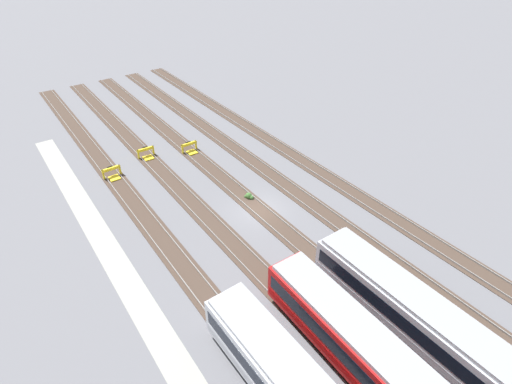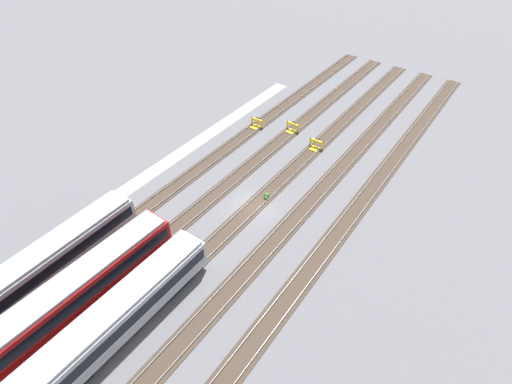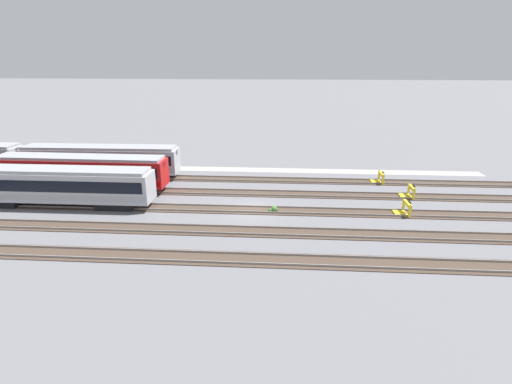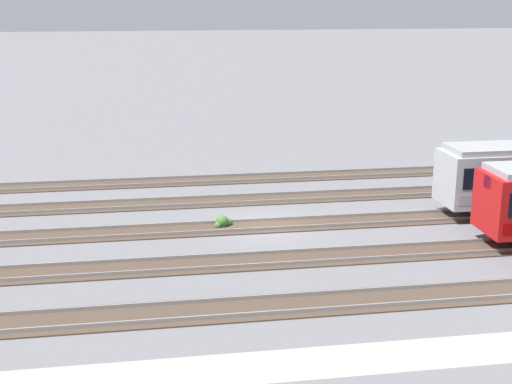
{
  "view_description": "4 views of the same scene",
  "coord_description": "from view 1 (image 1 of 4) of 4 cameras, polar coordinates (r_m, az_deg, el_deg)",
  "views": [
    {
      "loc": [
        24.45,
        -17.88,
        23.24
      ],
      "look_at": [
        -0.54,
        0.0,
        1.8
      ],
      "focal_mm": 28.0,
      "sensor_mm": 36.0,
      "label": 1
    },
    {
      "loc": [
        25.88,
        18.9,
        29.9
      ],
      "look_at": [
        -0.54,
        0.0,
        1.8
      ],
      "focal_mm": 28.0,
      "sensor_mm": 36.0,
      "label": 2
    },
    {
      "loc": [
        -2.85,
        34.24,
        13.71
      ],
      "look_at": [
        -0.54,
        0.0,
        1.8
      ],
      "focal_mm": 28.0,
      "sensor_mm": 36.0,
      "label": 3
    },
    {
      "loc": [
        -5.85,
        -33.09,
        11.11
      ],
      "look_at": [
        -0.54,
        0.0,
        1.8
      ],
      "focal_mm": 50.0,
      "sensor_mm": 36.0,
      "label": 4
    }
  ],
  "objects": [
    {
      "name": "ground_plane",
      "position": [
        38.18,
        0.47,
        -2.59
      ],
      "size": [
        400.0,
        400.0,
        0.0
      ],
      "primitive_type": "plane",
      "color": "slate"
    },
    {
      "name": "service_walkway",
      "position": [
        34.0,
        -18.77,
        -10.6
      ],
      "size": [
        54.0,
        2.0,
        0.01
      ],
      "primitive_type": "cube",
      "color": "#9E9E93",
      "rests_on": "ground"
    },
    {
      "name": "rail_track_nearest",
      "position": [
        34.75,
        -12.28,
        -7.97
      ],
      "size": [
        90.0,
        2.23,
        0.21
      ],
      "color": "#47382D",
      "rests_on": "ground"
    },
    {
      "name": "rail_track_near_inner",
      "position": [
        36.19,
        -5.58,
        -5.16
      ],
      "size": [
        90.0,
        2.23,
        0.21
      ],
      "color": "#47382D",
      "rests_on": "ground"
    },
    {
      "name": "rail_track_middle",
      "position": [
        38.15,
        0.47,
        -2.54
      ],
      "size": [
        90.0,
        2.24,
        0.21
      ],
      "color": "#47382D",
      "rests_on": "ground"
    },
    {
      "name": "rail_track_far_inner",
      "position": [
        40.56,
        5.85,
        -0.18
      ],
      "size": [
        90.0,
        2.23,
        0.21
      ],
      "color": "#47382D",
      "rests_on": "ground"
    },
    {
      "name": "rail_track_farthest",
      "position": [
        43.35,
        10.57,
        1.89
      ],
      "size": [
        90.0,
        2.23,
        0.21
      ],
      "color": "#47382D",
      "rests_on": "ground"
    },
    {
      "name": "subway_car_front_row_left_inner",
      "position": [
        25.76,
        17.41,
        -23.0
      ],
      "size": [
        18.05,
        3.16,
        3.7
      ],
      "color": "#B71414",
      "rests_on": "ground"
    },
    {
      "name": "subway_car_front_row_centre",
      "position": [
        28.45,
        23.7,
        -17.38
      ],
      "size": [
        18.01,
        2.88,
        3.7
      ],
      "color": "#ADAFB7",
      "rests_on": "ground"
    },
    {
      "name": "bumper_stop_nearest_track",
      "position": [
        45.24,
        -19.8,
        2.48
      ],
      "size": [
        1.35,
        2.0,
        1.22
      ],
      "color": "yellow",
      "rests_on": "ground"
    },
    {
      "name": "bumper_stop_near_inner_track",
      "position": [
        47.96,
        -15.33,
        5.29
      ],
      "size": [
        1.36,
        2.0,
        1.22
      ],
      "color": "yellow",
      "rests_on": "ground"
    },
    {
      "name": "bumper_stop_middle_track",
      "position": [
        48.03,
        -9.36,
        6.17
      ],
      "size": [
        1.36,
        2.01,
        1.22
      ],
      "color": "yellow",
      "rests_on": "ground"
    },
    {
      "name": "weed_clump",
      "position": [
        39.6,
        -1.01,
        -0.61
      ],
      "size": [
        0.92,
        0.7,
        0.64
      ],
      "color": "#427033",
      "rests_on": "ground"
    }
  ]
}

